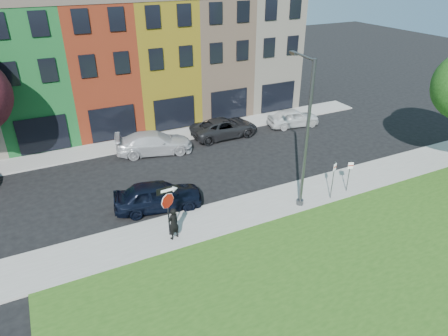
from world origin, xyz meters
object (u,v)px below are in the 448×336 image
man (173,223)px  sedan_near (158,195)px  stop_sign (168,201)px  street_lamp (305,136)px

man → sedan_near: man is taller
stop_sign → man: (0.11, -0.33, -1.15)m
stop_sign → street_lamp: bearing=-5.0°
street_lamp → stop_sign: bearing=-176.0°
stop_sign → sedan_near: stop_sign is taller
man → street_lamp: (7.60, -0.05, 3.31)m
sedan_near → street_lamp: street_lamp is taller
stop_sign → street_lamp: size_ratio=0.34×
man → stop_sign: bearing=-92.8°
man → street_lamp: size_ratio=0.21×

